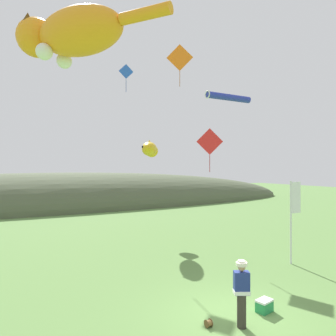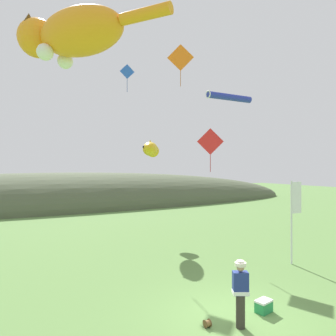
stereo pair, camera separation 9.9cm
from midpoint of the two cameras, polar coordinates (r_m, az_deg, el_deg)
ground_plane at (r=9.57m, az=12.59°, el=-26.24°), size 120.00×120.00×0.00m
distant_hill_ridge at (r=36.16m, az=-18.30°, el=-6.82°), size 63.50×14.45×7.56m
festival_attendant at (r=8.79m, az=13.97°, el=-21.88°), size 0.49×0.42×1.77m
kite_spool at (r=9.00m, az=7.84°, el=-27.27°), size 0.16×0.21×0.21m
picnic_cooler at (r=10.07m, az=18.06°, el=-23.71°), size 0.55×0.42×0.36m
festival_banner_pole at (r=14.54m, az=23.07°, el=-7.28°), size 0.66×0.08×3.67m
kite_giant_cat at (r=16.68m, az=-17.81°, el=23.03°), size 5.92×7.12×2.61m
kite_fish_windsock at (r=19.15m, az=-3.15°, el=3.58°), size 2.34×3.28×1.00m
kite_tube_streamer at (r=17.45m, az=11.72°, el=13.07°), size 2.93×0.44×0.44m
kite_diamond_blue at (r=21.78m, az=-7.65°, el=17.69°), size 0.99×0.24×1.91m
kite_diamond_orange at (r=18.37m, az=2.57°, el=20.24°), size 1.33×0.81×2.44m
kite_diamond_red at (r=15.87m, az=8.25°, el=4.96°), size 1.23×0.69×2.30m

